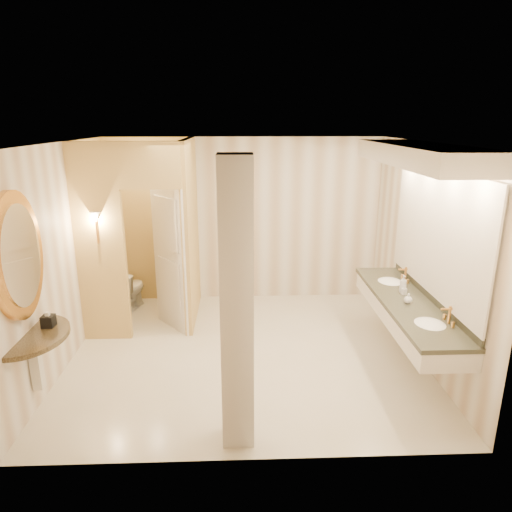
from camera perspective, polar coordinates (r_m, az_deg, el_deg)
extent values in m
plane|color=silver|center=(6.18, -1.28, -11.90)|extent=(4.50, 4.50, 0.00)
plane|color=white|center=(5.44, -1.47, 13.96)|extent=(4.50, 4.50, 0.00)
cube|color=silver|center=(7.60, -1.61, 4.47)|extent=(4.50, 0.02, 2.70)
cube|color=silver|center=(3.79, -0.88, -8.45)|extent=(4.50, 0.02, 2.70)
cube|color=silver|center=(6.07, -23.14, -0.07)|extent=(0.02, 4.00, 2.70)
cube|color=silver|center=(6.12, 20.20, 0.40)|extent=(0.02, 4.00, 2.70)
cube|color=#D7B870|center=(6.91, -8.19, 3.06)|extent=(0.10, 1.50, 2.70)
cube|color=#D7B870|center=(6.42, -18.90, 1.25)|extent=(0.65, 0.10, 2.70)
cube|color=#D7B870|center=(6.06, -13.15, 10.98)|extent=(0.80, 0.10, 0.60)
cube|color=silver|center=(6.59, -10.68, -0.43)|extent=(0.55, 0.65, 2.10)
cylinder|color=gold|center=(6.30, -19.25, 2.83)|extent=(0.03, 0.03, 0.30)
cone|color=silver|center=(6.26, -19.42, 4.61)|extent=(0.14, 0.14, 0.14)
cube|color=silver|center=(5.86, 18.31, -6.55)|extent=(0.60, 2.45, 0.24)
cube|color=black|center=(5.82, 18.41, -5.47)|extent=(0.64, 2.49, 0.05)
cube|color=black|center=(5.90, 21.03, -4.71)|extent=(0.03, 2.45, 0.10)
ellipsoid|color=white|center=(5.26, 20.87, -8.35)|extent=(0.40, 0.44, 0.15)
cylinder|color=gold|center=(5.29, 23.02, -6.91)|extent=(0.03, 0.03, 0.22)
ellipsoid|color=white|center=(6.41, 16.38, -3.43)|extent=(0.40, 0.44, 0.15)
cylinder|color=gold|center=(6.43, 18.17, -2.28)|extent=(0.03, 0.03, 0.22)
cube|color=white|center=(5.67, 21.80, 2.66)|extent=(0.03, 2.45, 1.40)
cube|color=silver|center=(5.43, 20.12, 11.81)|extent=(0.75, 2.65, 0.22)
cylinder|color=black|center=(5.24, -26.63, -8.96)|extent=(0.98, 0.98, 0.05)
cube|color=silver|center=(5.35, -25.81, -11.89)|extent=(0.10, 0.10, 0.60)
cylinder|color=gold|center=(4.95, -27.69, -0.01)|extent=(0.07, 0.98, 0.98)
cylinder|color=white|center=(4.93, -27.27, -0.01)|extent=(0.02, 0.78, 0.78)
cube|color=silver|center=(4.06, -2.41, -6.66)|extent=(0.29, 0.29, 2.70)
cube|color=black|center=(5.29, -24.53, -7.40)|extent=(0.13, 0.13, 0.12)
imported|color=white|center=(7.65, -15.54, -4.01)|extent=(0.52, 0.72, 0.67)
imported|color=beige|center=(5.95, 18.02, -4.05)|extent=(0.07, 0.07, 0.12)
imported|color=silver|center=(5.69, 18.50, -5.05)|extent=(0.10, 0.10, 0.12)
imported|color=#C6B28C|center=(5.99, 17.91, -3.35)|extent=(0.10, 0.10, 0.23)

